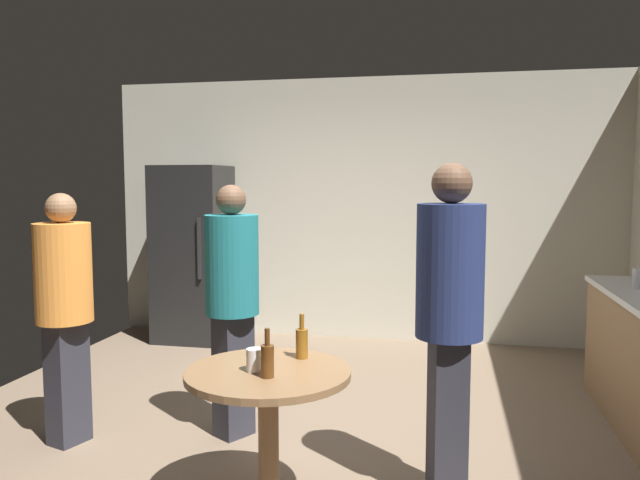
{
  "coord_description": "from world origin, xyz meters",
  "views": [
    {
      "loc": [
        0.87,
        -3.72,
        1.63
      ],
      "look_at": [
        0.0,
        0.52,
        1.23
      ],
      "focal_mm": 34.54,
      "sensor_mm": 36.0,
      "label": 1
    }
  ],
  "objects_px": {
    "foreground_table": "(268,391)",
    "beer_bottle_brown": "(267,360)",
    "person_in_navy_shirt": "(449,305)",
    "plastic_cup_white": "(255,360)",
    "person_in_orange_shirt": "(64,299)",
    "person_in_teal_shirt": "(232,291)",
    "beer_bottle_amber": "(302,342)",
    "refrigerator": "(193,253)"
  },
  "relations": [
    {
      "from": "beer_bottle_amber",
      "to": "person_in_orange_shirt",
      "type": "height_order",
      "value": "person_in_orange_shirt"
    },
    {
      "from": "foreground_table",
      "to": "person_in_orange_shirt",
      "type": "distance_m",
      "value": 1.61
    },
    {
      "from": "refrigerator",
      "to": "person_in_teal_shirt",
      "type": "relative_size",
      "value": 1.11
    },
    {
      "from": "foreground_table",
      "to": "person_in_orange_shirt",
      "type": "height_order",
      "value": "person_in_orange_shirt"
    },
    {
      "from": "foreground_table",
      "to": "beer_bottle_brown",
      "type": "relative_size",
      "value": 3.48
    },
    {
      "from": "beer_bottle_brown",
      "to": "person_in_teal_shirt",
      "type": "bearing_deg",
      "value": 117.79
    },
    {
      "from": "foreground_table",
      "to": "beer_bottle_brown",
      "type": "bearing_deg",
      "value": -74.57
    },
    {
      "from": "beer_bottle_amber",
      "to": "person_in_navy_shirt",
      "type": "xyz_separation_m",
      "value": [
        0.74,
        0.13,
        0.2
      ]
    },
    {
      "from": "refrigerator",
      "to": "beer_bottle_amber",
      "type": "height_order",
      "value": "refrigerator"
    },
    {
      "from": "foreground_table",
      "to": "refrigerator",
      "type": "bearing_deg",
      "value": 118.81
    },
    {
      "from": "beer_bottle_amber",
      "to": "plastic_cup_white",
      "type": "height_order",
      "value": "beer_bottle_amber"
    },
    {
      "from": "person_in_navy_shirt",
      "to": "person_in_orange_shirt",
      "type": "bearing_deg",
      "value": -18.92
    },
    {
      "from": "person_in_navy_shirt",
      "to": "beer_bottle_amber",
      "type": "bearing_deg",
      "value": -3.66
    },
    {
      "from": "beer_bottle_amber",
      "to": "beer_bottle_brown",
      "type": "height_order",
      "value": "same"
    },
    {
      "from": "person_in_teal_shirt",
      "to": "person_in_navy_shirt",
      "type": "bearing_deg",
      "value": 9.99
    },
    {
      "from": "foreground_table",
      "to": "beer_bottle_amber",
      "type": "relative_size",
      "value": 3.48
    },
    {
      "from": "beer_bottle_brown",
      "to": "person_in_orange_shirt",
      "type": "relative_size",
      "value": 0.15
    },
    {
      "from": "refrigerator",
      "to": "person_in_orange_shirt",
      "type": "relative_size",
      "value": 1.15
    },
    {
      "from": "person_in_navy_shirt",
      "to": "person_in_teal_shirt",
      "type": "height_order",
      "value": "person_in_navy_shirt"
    },
    {
      "from": "person_in_teal_shirt",
      "to": "person_in_orange_shirt",
      "type": "bearing_deg",
      "value": -130.25
    },
    {
      "from": "refrigerator",
      "to": "plastic_cup_white",
      "type": "distance_m",
      "value": 3.6
    },
    {
      "from": "beer_bottle_brown",
      "to": "person_in_teal_shirt",
      "type": "distance_m",
      "value": 1.14
    },
    {
      "from": "person_in_navy_shirt",
      "to": "person_in_teal_shirt",
      "type": "distance_m",
      "value": 1.45
    },
    {
      "from": "person_in_teal_shirt",
      "to": "plastic_cup_white",
      "type": "bearing_deg",
      "value": -32.64
    },
    {
      "from": "beer_bottle_amber",
      "to": "person_in_orange_shirt",
      "type": "bearing_deg",
      "value": 167.55
    },
    {
      "from": "plastic_cup_white",
      "to": "person_in_navy_shirt",
      "type": "height_order",
      "value": "person_in_navy_shirt"
    },
    {
      "from": "refrigerator",
      "to": "beer_bottle_brown",
      "type": "bearing_deg",
      "value": -61.59
    },
    {
      "from": "refrigerator",
      "to": "person_in_orange_shirt",
      "type": "height_order",
      "value": "refrigerator"
    },
    {
      "from": "person_in_navy_shirt",
      "to": "person_in_teal_shirt",
      "type": "bearing_deg",
      "value": -35.26
    },
    {
      "from": "person_in_orange_shirt",
      "to": "person_in_teal_shirt",
      "type": "bearing_deg",
      "value": 36.15
    },
    {
      "from": "beer_bottle_amber",
      "to": "plastic_cup_white",
      "type": "xyz_separation_m",
      "value": [
        -0.17,
        -0.26,
        -0.03
      ]
    },
    {
      "from": "person_in_navy_shirt",
      "to": "person_in_teal_shirt",
      "type": "relative_size",
      "value": 1.07
    },
    {
      "from": "beer_bottle_brown",
      "to": "person_in_navy_shirt",
      "type": "bearing_deg",
      "value": 29.34
    },
    {
      "from": "beer_bottle_brown",
      "to": "person_in_teal_shirt",
      "type": "xyz_separation_m",
      "value": [
        -0.53,
        1.0,
        0.13
      ]
    },
    {
      "from": "person_in_navy_shirt",
      "to": "refrigerator",
      "type": "bearing_deg",
      "value": -60.69
    },
    {
      "from": "beer_bottle_amber",
      "to": "person_in_navy_shirt",
      "type": "relative_size",
      "value": 0.13
    },
    {
      "from": "person_in_orange_shirt",
      "to": "person_in_navy_shirt",
      "type": "xyz_separation_m",
      "value": [
        2.33,
        -0.22,
        0.1
      ]
    },
    {
      "from": "beer_bottle_amber",
      "to": "person_in_navy_shirt",
      "type": "distance_m",
      "value": 0.77
    },
    {
      "from": "refrigerator",
      "to": "beer_bottle_amber",
      "type": "xyz_separation_m",
      "value": [
        1.85,
        -2.92,
        -0.08
      ]
    },
    {
      "from": "person_in_navy_shirt",
      "to": "plastic_cup_white",
      "type": "bearing_deg",
      "value": 9.83
    },
    {
      "from": "refrigerator",
      "to": "beer_bottle_brown",
      "type": "xyz_separation_m",
      "value": [
        1.76,
        -3.26,
        -0.08
      ]
    },
    {
      "from": "refrigerator",
      "to": "foreground_table",
      "type": "relative_size",
      "value": 2.25
    }
  ]
}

